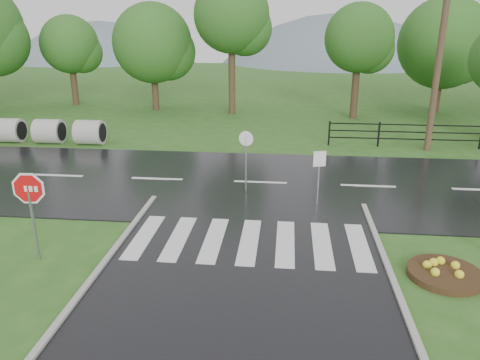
# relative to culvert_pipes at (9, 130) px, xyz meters

# --- Properties ---
(main_road) EXTENTS (90.00, 8.00, 0.04)m
(main_road) POSITION_rel_culvert_pipes_xyz_m (12.94, -5.00, -0.60)
(main_road) COLOR black
(main_road) RESTS_ON ground
(crosswalk) EXTENTS (6.50, 2.80, 0.02)m
(crosswalk) POSITION_rel_culvert_pipes_xyz_m (12.94, -10.00, -0.54)
(crosswalk) COLOR silver
(crosswalk) RESTS_ON ground
(fence_west) EXTENTS (9.58, 0.08, 1.20)m
(fence_west) POSITION_rel_culvert_pipes_xyz_m (20.69, 1.00, 0.12)
(fence_west) COLOR black
(fence_west) RESTS_ON ground
(hills) EXTENTS (102.00, 48.00, 48.00)m
(hills) POSITION_rel_culvert_pipes_xyz_m (16.43, 50.00, -16.14)
(hills) COLOR slate
(hills) RESTS_ON ground
(treeline) EXTENTS (83.20, 5.20, 10.00)m
(treeline) POSITION_rel_culvert_pipes_xyz_m (13.94, 9.00, -0.60)
(treeline) COLOR #255B1C
(treeline) RESTS_ON ground
(culvert_pipes) EXTENTS (9.70, 1.20, 1.20)m
(culvert_pipes) POSITION_rel_culvert_pipes_xyz_m (0.00, 0.00, 0.00)
(culvert_pipes) COLOR #9E9B93
(culvert_pipes) RESTS_ON ground
(stop_sign) EXTENTS (1.11, 0.10, 2.51)m
(stop_sign) POSITION_rel_culvert_pipes_xyz_m (7.58, -11.46, 1.16)
(stop_sign) COLOR #939399
(stop_sign) RESTS_ON ground
(flower_bed) EXTENTS (1.75, 1.75, 0.35)m
(flower_bed) POSITION_rel_culvert_pipes_xyz_m (17.78, -11.33, -0.47)
(flower_bed) COLOR #332111
(flower_bed) RESTS_ON ground
(reg_sign_small) EXTENTS (0.41, 0.14, 1.89)m
(reg_sign_small) POSITION_rel_culvert_pipes_xyz_m (14.97, -7.02, 0.76)
(reg_sign_small) COLOR #939399
(reg_sign_small) RESTS_ON ground
(reg_sign_round) EXTENTS (0.51, 0.14, 2.25)m
(reg_sign_round) POSITION_rel_culvert_pipes_xyz_m (12.49, -6.00, 0.82)
(reg_sign_round) COLOR #939399
(reg_sign_round) RESTS_ON ground
(utility_pole_east) EXTENTS (1.57, 0.34, 8.85)m
(utility_pole_east) POSITION_rel_culvert_pipes_xyz_m (20.51, 0.50, 3.90)
(utility_pole_east) COLOR #473523
(utility_pole_east) RESTS_ON ground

